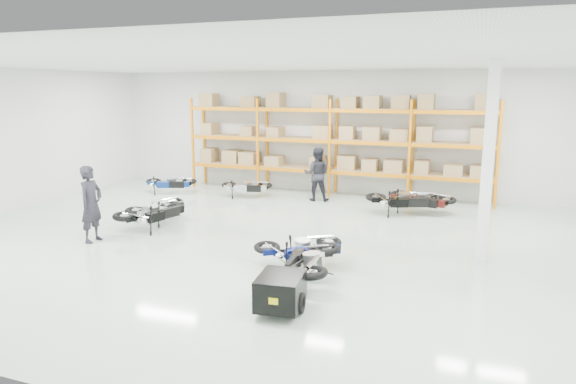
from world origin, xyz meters
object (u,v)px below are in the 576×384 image
at_px(moto_touring_right, 309,255).
at_px(moto_back_a, 170,180).
at_px(trailer, 281,291).
at_px(moto_black_far_left, 153,208).
at_px(person_left, 91,204).
at_px(moto_blue_centre, 301,243).
at_px(moto_back_c, 403,196).
at_px(moto_silver_left, 160,204).
at_px(moto_back_b, 246,184).
at_px(person_back, 317,174).
at_px(moto_back_d, 420,195).

height_order(moto_touring_right, moto_back_a, moto_touring_right).
distance_m(trailer, moto_back_a, 11.29).
relative_size(moto_black_far_left, person_left, 0.96).
height_order(moto_blue_centre, moto_back_c, moto_back_c).
bearing_deg(person_left, trailer, -112.95).
distance_m(moto_silver_left, trailer, 7.21).
distance_m(moto_black_far_left, moto_back_b, 4.83).
distance_m(person_left, person_back, 7.76).
height_order(moto_silver_left, person_back, person_back).
relative_size(moto_silver_left, moto_touring_right, 0.97).
height_order(moto_black_far_left, moto_back_a, moto_black_far_left).
bearing_deg(moto_back_a, moto_back_b, -100.17).
relative_size(moto_back_a, person_left, 0.83).
distance_m(moto_touring_right, moto_back_d, 6.94).
distance_m(moto_blue_centre, moto_black_far_left, 5.13).
xyz_separation_m(moto_back_d, person_left, (-7.51, -6.10, 0.42)).
height_order(trailer, moto_back_b, moto_back_b).
relative_size(moto_back_c, person_back, 1.04).
xyz_separation_m(moto_touring_right, moto_back_c, (0.98, 6.41, 0.04)).
bearing_deg(moto_touring_right, moto_silver_left, 146.27).
bearing_deg(trailer, moto_blue_centre, 93.46).
relative_size(moto_black_far_left, moto_touring_right, 1.05).
height_order(trailer, moto_back_a, moto_back_a).
relative_size(moto_silver_left, person_left, 0.89).
bearing_deg(person_back, moto_black_far_left, 47.35).
relative_size(person_left, person_back, 1.05).
distance_m(moto_silver_left, moto_back_a, 4.25).
bearing_deg(moto_back_a, moto_blue_centre, -146.65).
bearing_deg(person_back, trailer, 92.67).
relative_size(trailer, moto_back_a, 0.99).
bearing_deg(trailer, moto_black_far_left, 137.28).
bearing_deg(moto_back_a, trailer, -154.56).
bearing_deg(moto_back_c, moto_back_b, 63.60).
bearing_deg(moto_back_b, moto_silver_left, 151.44).
bearing_deg(moto_silver_left, moto_blue_centre, 171.24).
height_order(moto_blue_centre, moto_touring_right, moto_touring_right).
xyz_separation_m(moto_black_far_left, person_left, (-0.73, -1.58, 0.41)).
bearing_deg(person_left, moto_black_far_left, -27.12).
xyz_separation_m(moto_touring_right, moto_back_d, (1.45, 6.78, 0.01)).
relative_size(moto_touring_right, moto_back_b, 1.15).
xyz_separation_m(moto_black_far_left, moto_back_b, (0.62, 4.79, -0.10)).
distance_m(trailer, moto_back_c, 8.07).
bearing_deg(moto_black_far_left, moto_blue_centre, 177.69).
bearing_deg(moto_back_d, person_left, 144.14).
bearing_deg(person_back, moto_back_d, 159.79).
bearing_deg(moto_silver_left, moto_black_far_left, 123.73).
height_order(moto_back_c, person_left, person_left).
distance_m(moto_back_a, person_left, 6.22).
bearing_deg(moto_touring_right, person_back, 100.52).
relative_size(trailer, moto_back_b, 1.03).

